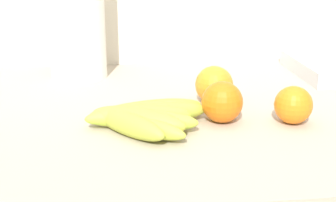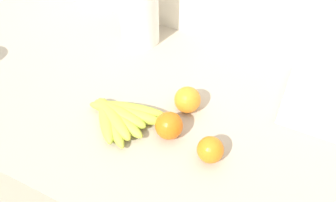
{
  "view_description": "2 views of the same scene",
  "coord_description": "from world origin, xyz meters",
  "px_view_note": "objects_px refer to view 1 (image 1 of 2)",
  "views": [
    {
      "loc": [
        -0.2,
        -0.88,
        1.25
      ],
      "look_at": [
        -0.1,
        -0.07,
        0.98
      ],
      "focal_mm": 52.37,
      "sensor_mm": 36.0,
      "label": 1
    },
    {
      "loc": [
        0.21,
        -0.54,
        1.63
      ],
      "look_at": [
        -0.02,
        -0.05,
        1.04
      ],
      "focal_mm": 34.24,
      "sensor_mm": 36.0,
      "label": 2
    }
  ],
  "objects_px": {
    "orange_right": "(222,102)",
    "paper_towel_roll": "(76,18)",
    "orange_far_right": "(293,105)",
    "banana_bunch": "(141,118)",
    "orange_center": "(214,85)"
  },
  "relations": [
    {
      "from": "orange_right",
      "to": "paper_towel_roll",
      "type": "height_order",
      "value": "paper_towel_roll"
    },
    {
      "from": "orange_far_right",
      "to": "paper_towel_roll",
      "type": "xyz_separation_m",
      "value": [
        -0.39,
        0.35,
        0.1
      ]
    },
    {
      "from": "banana_bunch",
      "to": "orange_far_right",
      "type": "height_order",
      "value": "orange_far_right"
    },
    {
      "from": "orange_center",
      "to": "paper_towel_roll",
      "type": "relative_size",
      "value": 0.25
    },
    {
      "from": "banana_bunch",
      "to": "orange_center",
      "type": "xyz_separation_m",
      "value": [
        0.15,
        0.12,
        0.02
      ]
    },
    {
      "from": "orange_far_right",
      "to": "orange_right",
      "type": "bearing_deg",
      "value": 170.19
    },
    {
      "from": "orange_far_right",
      "to": "banana_bunch",
      "type": "bearing_deg",
      "value": 179.35
    },
    {
      "from": "orange_center",
      "to": "paper_towel_roll",
      "type": "xyz_separation_m",
      "value": [
        -0.27,
        0.23,
        0.1
      ]
    },
    {
      "from": "banana_bunch",
      "to": "orange_center",
      "type": "bearing_deg",
      "value": 38.73
    },
    {
      "from": "orange_center",
      "to": "orange_right",
      "type": "xyz_separation_m",
      "value": [
        -0.01,
        -0.1,
        -0.0
      ]
    },
    {
      "from": "orange_center",
      "to": "paper_towel_roll",
      "type": "distance_m",
      "value": 0.37
    },
    {
      "from": "orange_right",
      "to": "orange_far_right",
      "type": "bearing_deg",
      "value": -9.81
    },
    {
      "from": "banana_bunch",
      "to": "paper_towel_roll",
      "type": "relative_size",
      "value": 0.73
    },
    {
      "from": "banana_bunch",
      "to": "paper_towel_roll",
      "type": "xyz_separation_m",
      "value": [
        -0.12,
        0.35,
        0.12
      ]
    },
    {
      "from": "orange_right",
      "to": "orange_center",
      "type": "bearing_deg",
      "value": 86.35
    }
  ]
}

